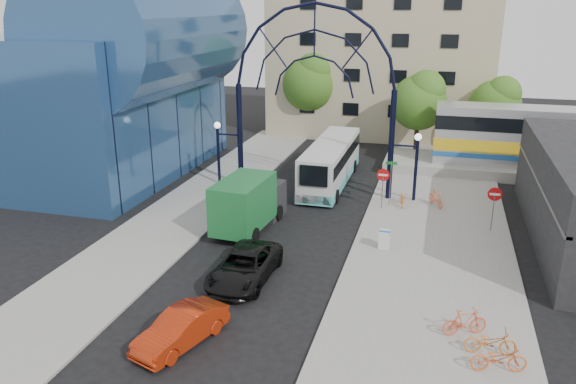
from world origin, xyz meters
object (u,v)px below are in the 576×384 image
(tree_north_c, at_px, (497,103))
(bike_far_c, at_px, (491,342))
(sandwich_board, at_px, (384,237))
(bike_far_b, at_px, (465,322))
(street_name_sign, at_px, (391,174))
(do_not_enter_sign, at_px, (494,199))
(bike_near_b, at_px, (436,198))
(city_bus, at_px, (331,162))
(red_sedan, at_px, (181,329))
(bike_near_a, at_px, (403,198))
(stop_sign, at_px, (383,179))
(tree_north_a, at_px, (421,99))
(green_truck, at_px, (249,202))
(bike_far_a, at_px, (499,358))
(gateway_arch, at_px, (314,62))
(tree_north_b, at_px, (311,81))
(black_suv, at_px, (245,266))

(tree_north_c, relative_size, bike_far_c, 3.55)
(sandwich_board, bearing_deg, bike_far_b, -61.79)
(street_name_sign, bearing_deg, sandwich_board, -86.54)
(do_not_enter_sign, xyz_separation_m, bike_far_c, (-0.77, -12.08, -1.37))
(bike_near_b, relative_size, bike_far_c, 0.93)
(do_not_enter_sign, distance_m, street_name_sign, 6.36)
(sandwich_board, relative_size, bike_near_b, 0.58)
(city_bus, height_order, red_sedan, city_bus)
(red_sedan, bearing_deg, bike_far_c, 30.42)
(city_bus, height_order, bike_far_c, city_bus)
(bike_near_a, relative_size, bike_far_b, 0.96)
(stop_sign, xyz_separation_m, city_bus, (-4.05, 4.38, -0.46))
(do_not_enter_sign, relative_size, bike_far_b, 1.41)
(bike_near_a, distance_m, bike_near_b, 2.01)
(bike_far_b, bearing_deg, sandwich_board, 4.01)
(tree_north_a, bearing_deg, stop_sign, -95.42)
(green_truck, distance_m, bike_far_c, 15.25)
(bike_far_a, relative_size, bike_far_c, 1.04)
(street_name_sign, xyz_separation_m, bike_near_b, (2.77, 0.65, -1.50))
(gateway_arch, height_order, stop_sign, gateway_arch)
(do_not_enter_sign, relative_size, tree_north_a, 0.35)
(tree_north_a, xyz_separation_m, red_sedan, (-6.80, -30.22, -3.95))
(city_bus, height_order, bike_far_b, city_bus)
(tree_north_b, bearing_deg, bike_far_a, -66.55)
(do_not_enter_sign, xyz_separation_m, green_truck, (-12.95, -2.96, -0.44))
(bike_far_a, xyz_separation_m, bike_far_c, (-0.20, 0.98, -0.02))
(tree_north_b, height_order, city_bus, tree_north_b)
(tree_north_b, distance_m, bike_near_b, 20.97)
(bike_far_b, bearing_deg, black_suv, 53.16)
(sandwich_board, xyz_separation_m, bike_far_b, (3.77, -7.02, -0.09))
(gateway_arch, distance_m, bike_far_c, 20.65)
(bike_far_b, bearing_deg, green_truck, 30.25)
(street_name_sign, height_order, tree_north_c, tree_north_c)
(do_not_enter_sign, height_order, sandwich_board, do_not_enter_sign)
(green_truck, relative_size, bike_far_a, 3.28)
(bike_near_a, bearing_deg, bike_near_b, 3.91)
(gateway_arch, relative_size, black_suv, 2.70)
(bike_near_a, bearing_deg, red_sedan, -118.94)
(gateway_arch, distance_m, bike_near_a, 10.06)
(sandwich_board, height_order, bike_near_b, bike_near_b)
(stop_sign, distance_m, tree_north_b, 20.18)
(gateway_arch, distance_m, sandwich_board, 12.52)
(tree_north_c, distance_m, red_sedan, 34.86)
(stop_sign, bearing_deg, red_sedan, -108.58)
(do_not_enter_sign, relative_size, sandwich_board, 2.51)
(bike_near_a, bearing_deg, bike_far_b, -84.03)
(sandwich_board, relative_size, bike_far_b, 0.56)
(street_name_sign, relative_size, city_bus, 0.26)
(do_not_enter_sign, bearing_deg, bike_near_a, 150.34)
(tree_north_c, relative_size, city_bus, 0.61)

